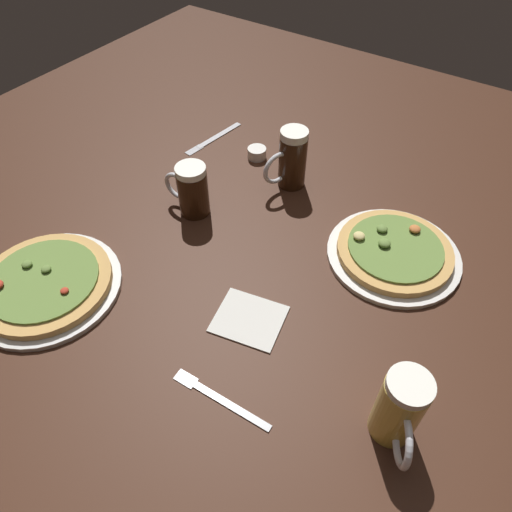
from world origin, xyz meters
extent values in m
cube|color=#3D2114|center=(0.00, 0.00, -0.01)|extent=(2.40, 2.40, 0.03)
cylinder|color=silver|center=(-0.35, -0.33, 0.01)|extent=(0.33, 0.33, 0.01)
cylinder|color=tan|center=(-0.35, -0.33, 0.02)|extent=(0.30, 0.30, 0.02)
cylinder|color=olive|center=(-0.35, -0.33, 0.03)|extent=(0.24, 0.24, 0.01)
ellipsoid|color=olive|center=(-0.36, -0.31, 0.04)|extent=(0.02, 0.02, 0.01)
ellipsoid|color=#B73823|center=(-0.28, -0.33, 0.04)|extent=(0.02, 0.02, 0.01)
ellipsoid|color=olive|center=(-0.41, -0.33, 0.04)|extent=(0.02, 0.02, 0.01)
cylinder|color=silver|center=(0.27, 0.20, 0.01)|extent=(0.32, 0.32, 0.01)
cylinder|color=tan|center=(0.27, 0.20, 0.02)|extent=(0.27, 0.27, 0.02)
cylinder|color=olive|center=(0.27, 0.20, 0.03)|extent=(0.22, 0.22, 0.01)
ellipsoid|color=olive|center=(0.24, 0.19, 0.04)|extent=(0.03, 0.03, 0.01)
ellipsoid|color=olive|center=(0.22, 0.23, 0.04)|extent=(0.03, 0.03, 0.01)
ellipsoid|color=#DBC67A|center=(0.18, 0.18, 0.04)|extent=(0.03, 0.03, 0.01)
ellipsoid|color=#C67038|center=(0.28, 0.27, 0.04)|extent=(0.03, 0.03, 0.01)
cylinder|color=black|center=(-0.09, 0.30, 0.07)|extent=(0.08, 0.08, 0.15)
cylinder|color=white|center=(-0.09, 0.30, 0.16)|extent=(0.07, 0.07, 0.02)
torus|color=silver|center=(-0.10, 0.26, 0.07)|extent=(0.04, 0.09, 0.10)
cylinder|color=black|center=(-0.24, 0.06, 0.06)|extent=(0.08, 0.08, 0.12)
cylinder|color=white|center=(-0.24, 0.06, 0.13)|extent=(0.08, 0.08, 0.02)
torus|color=silver|center=(-0.29, 0.06, 0.06)|extent=(0.08, 0.02, 0.08)
cylinder|color=gold|center=(0.43, -0.20, 0.08)|extent=(0.08, 0.08, 0.15)
cylinder|color=white|center=(0.43, -0.20, 0.16)|extent=(0.08, 0.08, 0.02)
torus|color=silver|center=(0.45, -0.24, 0.08)|extent=(0.06, 0.09, 0.10)
cylinder|color=silver|center=(-0.23, 0.35, 0.02)|extent=(0.06, 0.06, 0.03)
cube|color=silver|center=(0.08, -0.15, 0.00)|extent=(0.17, 0.15, 0.01)
cube|color=silver|center=(0.16, -0.33, 0.00)|extent=(0.18, 0.02, 0.01)
cube|color=silver|center=(0.06, -0.33, 0.00)|extent=(0.05, 0.03, 0.00)
cube|color=silver|center=(-0.40, 0.38, 0.00)|extent=(0.04, 0.19, 0.01)
cube|color=silver|center=(-0.41, 0.28, 0.00)|extent=(0.03, 0.06, 0.00)
camera|label=1|loc=(0.42, -0.62, 0.83)|focal=32.77mm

